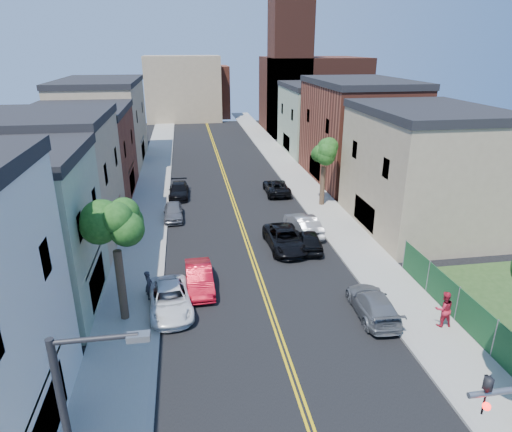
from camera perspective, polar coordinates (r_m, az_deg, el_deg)
name	(u,v)px	position (r m, az deg, el deg)	size (l,w,h in m)	color
sidewalk_left	(153,182)	(49.43, -13.07, 4.27)	(3.20, 100.00, 0.15)	gray
sidewalk_right	(295,176)	(50.74, 5.06, 5.17)	(3.20, 100.00, 0.15)	gray
curb_left	(169,181)	(49.32, -11.04, 4.39)	(0.30, 100.00, 0.15)	gray
curb_right	(280,176)	(50.35, 3.12, 5.10)	(0.30, 100.00, 0.15)	gray
bldg_left_palegrn	(2,240)	(27.07, -29.67, -2.70)	(9.00, 8.00, 8.50)	gray
bldg_left_tan_near	(48,186)	(35.05, -25.03, 3.51)	(9.00, 10.00, 9.00)	#998466
bldg_left_brick	(81,157)	(45.50, -21.48, 7.04)	(9.00, 12.00, 8.00)	brown
bldg_left_tan_far	(103,124)	(58.86, -18.93, 11.01)	(9.00, 16.00, 9.50)	#998466
bldg_right_tan	(422,173)	(37.39, 20.43, 5.18)	(9.00, 12.00, 9.00)	#998466
bldg_right_brick	(357,134)	(49.62, 12.77, 10.22)	(9.00, 14.00, 10.00)	brown
bldg_right_palegrn	(319,120)	(62.77, 8.04, 12.01)	(9.00, 12.00, 8.50)	gray
church	(307,88)	(77.44, 6.57, 15.99)	(16.20, 14.20, 22.60)	#4C2319
backdrop_left	(183,89)	(89.66, -9.28, 15.73)	(14.00, 8.00, 12.00)	#998466
backdrop_center	(203,92)	(93.83, -6.73, 15.46)	(10.00, 8.00, 10.00)	brown
fence_right	(475,321)	(25.15, 26.14, -11.91)	(0.04, 15.00, 1.90)	#143F1E
tree_left_mid	(112,205)	(22.84, -17.93, 1.37)	(5.20, 5.20, 9.29)	#3D271E
tree_right_far	(325,144)	(40.06, 8.80, 9.10)	(4.40, 4.40, 8.03)	#3D271E
red_sedan	(199,278)	(27.34, -7.25, -7.88)	(1.55, 4.43, 1.46)	#B40C1B
white_pickup	(170,299)	(25.58, -10.92, -10.42)	(2.28, 4.95, 1.37)	white
grey_car_left	(173,212)	(38.38, -10.50, 0.55)	(1.58, 3.94, 1.34)	#56575D
black_car_left	(179,190)	(44.00, -9.84, 3.25)	(1.86, 4.58, 1.33)	black
grey_car_right	(373,304)	(25.54, 14.71, -10.81)	(1.93, 4.75, 1.38)	#5C5F64
black_car_right	(309,240)	(32.52, 6.74, -3.01)	(1.67, 4.15, 1.41)	black
silver_car_right	(303,225)	(34.94, 6.05, -1.10)	(1.66, 4.75, 1.56)	#95969C
dark_car_right_far	(276,187)	(44.43, 2.63, 3.73)	(2.26, 4.90, 1.36)	black
black_suv_lane	(285,239)	(32.37, 3.73, -2.96)	(2.45, 5.31, 1.47)	black
pedestrian_left	(149,285)	(26.57, -13.53, -8.55)	(0.63, 0.42, 1.73)	#27262E
pedestrian_right	(444,309)	(25.42, 22.86, -10.88)	(0.96, 0.75, 1.97)	#B71C31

